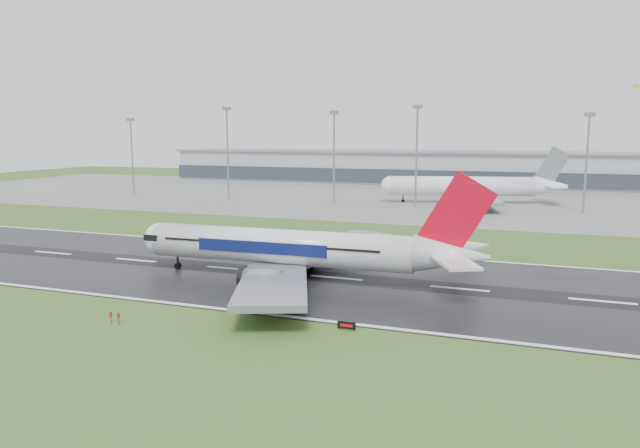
% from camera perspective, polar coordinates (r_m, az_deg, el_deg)
% --- Properties ---
extents(ground, '(520.00, 520.00, 0.00)m').
position_cam_1_polar(ground, '(104.75, -8.85, -4.37)').
color(ground, '#31511D').
rests_on(ground, ground).
extents(runway, '(400.00, 45.00, 0.10)m').
position_cam_1_polar(runway, '(104.74, -8.85, -4.34)').
color(runway, black).
rests_on(runway, ground).
extents(apron, '(400.00, 130.00, 0.08)m').
position_cam_1_polar(apron, '(221.13, 6.93, 2.61)').
color(apron, slate).
rests_on(apron, ground).
extents(terminal, '(240.00, 36.00, 15.00)m').
position_cam_1_polar(terminal, '(279.11, 9.77, 5.36)').
color(terminal, '#94979F').
rests_on(terminal, ground).
extents(main_airliner, '(60.78, 58.05, 17.45)m').
position_cam_1_polar(main_airliner, '(94.44, -1.76, -0.25)').
color(main_airliner, silver).
rests_on(main_airliner, runway).
extents(parked_airliner, '(77.16, 74.01, 18.79)m').
position_cam_1_polar(parked_airliner, '(206.69, 14.49, 4.59)').
color(parked_airliner, white).
rests_on(parked_airliner, apron).
extents(runway_sign, '(2.31, 0.70, 1.04)m').
position_cam_1_polar(runway_sign, '(72.19, 2.62, -9.93)').
color(runway_sign, black).
rests_on(runway_sign, ground).
extents(floodmast_0, '(0.64, 0.64, 28.62)m').
position_cam_1_polar(floodmast_0, '(239.66, -17.92, 6.15)').
color(floodmast_0, gray).
rests_on(floodmast_0, ground).
extents(floodmast_1, '(0.64, 0.64, 32.17)m').
position_cam_1_polar(floodmast_1, '(216.38, -9.04, 6.69)').
color(floodmast_1, gray).
rests_on(floodmast_1, ground).
extents(floodmast_2, '(0.64, 0.64, 30.30)m').
position_cam_1_polar(floodmast_2, '(199.83, 1.38, 6.36)').
color(floodmast_2, gray).
rests_on(floodmast_2, ground).
extents(floodmast_3, '(0.64, 0.64, 31.71)m').
position_cam_1_polar(floodmast_3, '(192.66, 9.42, 6.37)').
color(floodmast_3, gray).
rests_on(floodmast_3, ground).
extents(floodmast_4, '(0.64, 0.64, 28.71)m').
position_cam_1_polar(floodmast_4, '(190.04, 24.63, 5.20)').
color(floodmast_4, gray).
rests_on(floodmast_4, ground).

